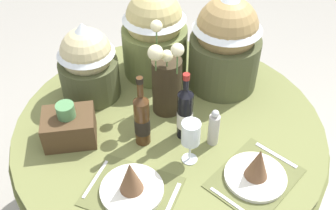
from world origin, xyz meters
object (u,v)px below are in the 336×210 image
object	(u,v)px
place_setting_right	(257,171)
flower_vase	(166,81)
wine_bottle_left	(185,113)
pepper_mill	(214,128)
wine_glass_right	(191,134)
dining_table	(169,144)
gift_tub_back_centre	(154,28)
place_setting_left	(131,184)
gift_tub_back_right	(226,38)
woven_basket_side_left	(69,126)
gift_tub_back_left	(87,59)
wine_bottle_centre	(142,119)

from	to	relation	value
place_setting_right	flower_vase	world-z (taller)	flower_vase
wine_bottle_left	pepper_mill	xyz separation A→B (m)	(0.11, -0.06, -0.05)
place_setting_right	wine_glass_right	world-z (taller)	wine_glass_right
place_setting_right	pepper_mill	distance (m)	0.25
dining_table	wine_bottle_left	size ratio (longest dim) A/B	4.26
wine_glass_right	gift_tub_back_centre	size ratio (longest dim) A/B	0.43
pepper_mill	place_setting_left	bearing A→B (deg)	-150.56
dining_table	gift_tub_back_right	world-z (taller)	gift_tub_back_right
place_setting_right	woven_basket_side_left	distance (m)	0.78
place_setting_left	gift_tub_back_centre	size ratio (longest dim) A/B	0.90
wine_glass_right	gift_tub_back_left	world-z (taller)	gift_tub_back_left
dining_table	place_setting_right	xyz separation A→B (m)	(0.28, -0.35, 0.18)
place_setting_left	wine_glass_right	distance (m)	0.29
wine_bottle_left	pepper_mill	world-z (taller)	wine_bottle_left
pepper_mill	gift_tub_back_right	bearing A→B (deg)	70.45
flower_vase	gift_tub_back_right	xyz separation A→B (m)	(0.30, 0.16, 0.10)
place_setting_left	woven_basket_side_left	bearing A→B (deg)	126.23
place_setting_left	wine_glass_right	world-z (taller)	wine_glass_right
place_setting_right	wine_bottle_centre	size ratio (longest dim) A/B	1.27
wine_bottle_centre	wine_glass_right	size ratio (longest dim) A/B	1.66
flower_vase	wine_bottle_left	world-z (taller)	flower_vase
pepper_mill	place_setting_right	bearing A→B (deg)	-61.01
wine_bottle_left	woven_basket_side_left	xyz separation A→B (m)	(-0.48, 0.05, -0.06)
place_setting_right	wine_bottle_centre	world-z (taller)	wine_bottle_centre
pepper_mill	woven_basket_side_left	distance (m)	0.60
gift_tub_back_left	gift_tub_back_right	world-z (taller)	gift_tub_back_right
pepper_mill	gift_tub_back_centre	bearing A→B (deg)	107.50
wine_bottle_left	gift_tub_back_centre	distance (m)	0.50
woven_basket_side_left	place_setting_right	bearing A→B (deg)	-24.77
wine_bottle_left	place_setting_left	bearing A→B (deg)	-133.32
place_setting_left	pepper_mill	xyz separation A→B (m)	(0.36, 0.20, 0.04)
gift_tub_back_left	place_setting_right	bearing A→B (deg)	-45.08
wine_bottle_centre	pepper_mill	xyz separation A→B (m)	(0.29, -0.05, -0.04)
flower_vase	pepper_mill	bearing A→B (deg)	-55.54
gift_tub_back_centre	woven_basket_side_left	world-z (taller)	gift_tub_back_centre
woven_basket_side_left	wine_glass_right	bearing A→B (deg)	-22.12
wine_bottle_centre	pepper_mill	size ratio (longest dim) A/B	1.88
dining_table	gift_tub_back_centre	xyz separation A→B (m)	(-0.01, 0.41, 0.39)
place_setting_right	wine_glass_right	distance (m)	0.29
place_setting_left	pepper_mill	world-z (taller)	pepper_mill
wine_bottle_left	woven_basket_side_left	world-z (taller)	wine_bottle_left
dining_table	gift_tub_back_left	xyz separation A→B (m)	(-0.33, 0.27, 0.34)
gift_tub_back_left	gift_tub_back_right	bearing A→B (deg)	-1.16
wine_bottle_left	wine_glass_right	bearing A→B (deg)	-91.59
wine_glass_right	pepper_mill	xyz separation A→B (m)	(0.11, 0.08, -0.07)
dining_table	gift_tub_back_left	size ratio (longest dim) A/B	3.63
wine_bottle_centre	woven_basket_side_left	bearing A→B (deg)	168.31
place_setting_left	gift_tub_back_centre	xyz separation A→B (m)	(0.19, 0.75, 0.20)
wine_bottle_centre	gift_tub_back_centre	world-z (taller)	gift_tub_back_centre
pepper_mill	woven_basket_side_left	xyz separation A→B (m)	(-0.59, 0.11, -0.01)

